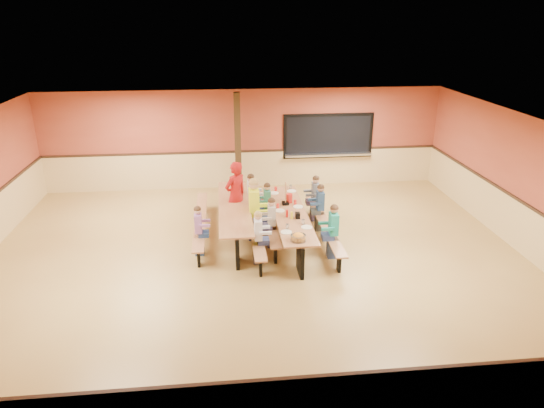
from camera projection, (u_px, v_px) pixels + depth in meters
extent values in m
plane|color=olive|center=(257.00, 261.00, 10.60)|extent=(12.00, 12.00, 0.00)
cube|color=#9B422D|center=(244.00, 139.00, 14.67)|extent=(12.00, 0.04, 3.00)
cube|color=#9B422D|center=(289.00, 355.00, 5.42)|extent=(12.00, 0.04, 3.00)
cube|color=#9B422D|center=(528.00, 187.00, 10.63)|extent=(0.04, 10.00, 3.00)
cube|color=white|center=(255.00, 126.00, 9.50)|extent=(12.00, 10.00, 0.04)
cube|color=black|center=(328.00, 136.00, 14.88)|extent=(2.60, 0.06, 1.20)
cube|color=silver|center=(328.00, 155.00, 15.01)|extent=(2.70, 0.28, 0.06)
cube|color=#2F200F|center=(238.00, 144.00, 14.10)|extent=(0.18, 0.18, 3.00)
cube|color=#9B623D|center=(290.00, 213.00, 11.30)|extent=(0.75, 3.60, 0.04)
cube|color=black|center=(300.00, 258.00, 10.00)|extent=(0.08, 0.60, 0.70)
cube|color=black|center=(282.00, 203.00, 12.87)|extent=(0.08, 0.60, 0.70)
cube|color=#9B623D|center=(255.00, 226.00, 11.33)|extent=(0.26, 3.60, 0.04)
cube|color=black|center=(255.00, 234.00, 11.41)|extent=(0.06, 0.18, 0.41)
cube|color=#9B623D|center=(324.00, 223.00, 11.49)|extent=(0.26, 3.60, 0.04)
cube|color=black|center=(324.00, 231.00, 11.57)|extent=(0.06, 0.18, 0.41)
cube|color=#9B623D|center=(234.00, 207.00, 11.67)|extent=(0.75, 3.60, 0.04)
cube|color=black|center=(237.00, 249.00, 10.37)|extent=(0.08, 0.60, 0.70)
cube|color=black|center=(233.00, 198.00, 13.24)|extent=(0.08, 0.60, 0.70)
cube|color=#9B623D|center=(200.00, 219.00, 11.70)|extent=(0.26, 3.60, 0.04)
cube|color=black|center=(201.00, 227.00, 11.78)|extent=(0.06, 0.18, 0.41)
cube|color=#9B623D|center=(268.00, 216.00, 11.86)|extent=(0.26, 3.60, 0.04)
cube|color=black|center=(268.00, 225.00, 11.94)|extent=(0.06, 0.18, 0.41)
imported|color=#A61313|center=(236.00, 196.00, 11.95)|extent=(0.76, 0.72, 1.74)
cylinder|color=red|center=(289.00, 198.00, 11.83)|extent=(0.16, 0.16, 0.22)
cube|color=black|center=(298.00, 215.00, 10.94)|extent=(0.10, 0.14, 0.13)
cylinder|color=yellow|center=(292.00, 215.00, 10.90)|extent=(0.06, 0.06, 0.17)
cylinder|color=#B2140F|center=(287.00, 213.00, 11.01)|extent=(0.06, 0.06, 0.17)
cube|color=black|center=(285.00, 203.00, 11.74)|extent=(0.16, 0.16, 0.06)
cube|color=#9B623D|center=(285.00, 192.00, 11.64)|extent=(0.02, 0.09, 0.50)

